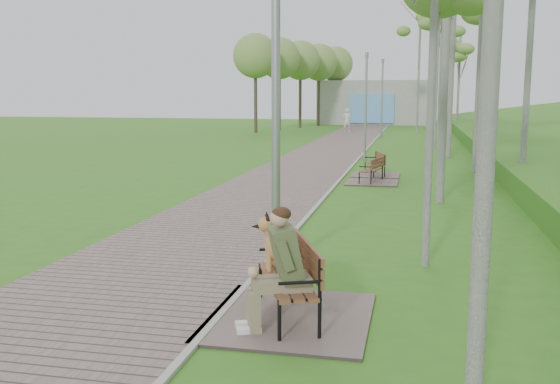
{
  "coord_description": "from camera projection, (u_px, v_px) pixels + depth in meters",
  "views": [
    {
      "loc": [
        2.38,
        -8.19,
        2.86
      ],
      "look_at": [
        0.22,
        1.79,
        1.24
      ],
      "focal_mm": 40.0,
      "sensor_mm": 36.0,
      "label": 1
    }
  ],
  "objects": [
    {
      "name": "birch_far_c",
      "position": [
        442.0,
        28.0,
        42.76
      ],
      "size": [
        2.84,
        2.84,
        9.29
      ],
      "color": "silver",
      "rests_on": "ground"
    },
    {
      "name": "walkway",
      "position": [
        327.0,
        153.0,
        29.97
      ],
      "size": [
        3.5,
        67.0,
        0.04
      ],
      "primitive_type": "cube",
      "color": "#6A5A56",
      "rests_on": "ground"
    },
    {
      "name": "bench_main",
      "position": [
        282.0,
        282.0,
        7.88
      ],
      "size": [
        2.03,
        2.25,
        1.77
      ],
      "color": "#6A5A56",
      "rests_on": "ground"
    },
    {
      "name": "pedestrian_near",
      "position": [
        347.0,
        120.0,
        45.49
      ],
      "size": [
        0.73,
        0.57,
        1.76
      ],
      "primitive_type": "imported",
      "rotation": [
        0.0,
        0.0,
        3.39
      ],
      "color": "silver",
      "rests_on": "ground"
    },
    {
      "name": "kerb",
      "position": [
        363.0,
        153.0,
        29.6
      ],
      "size": [
        0.1,
        67.0,
        0.05
      ],
      "primitive_type": "cube",
      "color": "#999993",
      "rests_on": "ground"
    },
    {
      "name": "building_north",
      "position": [
        374.0,
        102.0,
        58.05
      ],
      "size": [
        10.0,
        5.2,
        4.0
      ],
      "color": "#9E9E99",
      "rests_on": "ground"
    },
    {
      "name": "birch_distant_a",
      "position": [
        420.0,
        21.0,
        44.38
      ],
      "size": [
        2.53,
        2.53,
        10.07
      ],
      "color": "silver",
      "rests_on": "ground"
    },
    {
      "name": "bench_second",
      "position": [
        371.0,
        177.0,
        20.1
      ],
      "size": [
        1.64,
        1.83,
        1.01
      ],
      "color": "#6A5A56",
      "rests_on": "ground"
    },
    {
      "name": "lamp_post_near",
      "position": [
        276.0,
        99.0,
        9.66
      ],
      "size": [
        0.23,
        0.23,
        5.92
      ],
      "color": "gray",
      "rests_on": "ground"
    },
    {
      "name": "ground",
      "position": [
        238.0,
        297.0,
        8.85
      ],
      "size": [
        120.0,
        120.0,
        0.0
      ],
      "primitive_type": "plane",
      "color": "#366E21",
      "rests_on": "ground"
    },
    {
      "name": "bench_third",
      "position": [
        375.0,
        171.0,
        21.74
      ],
      "size": [
        1.64,
        1.82,
        1.01
      ],
      "color": "#6A5A56",
      "rests_on": "ground"
    },
    {
      "name": "birch_distant_b",
      "position": [
        460.0,
        52.0,
        47.11
      ],
      "size": [
        2.41,
        2.41,
        7.55
      ],
      "color": "silver",
      "rests_on": "ground"
    },
    {
      "name": "lamp_post_second",
      "position": [
        366.0,
        111.0,
        26.24
      ],
      "size": [
        0.18,
        0.18,
        4.53
      ],
      "color": "gray",
      "rests_on": "ground"
    },
    {
      "name": "lamp_post_third",
      "position": [
        382.0,
        101.0,
        40.41
      ],
      "size": [
        0.19,
        0.19,
        5.04
      ],
      "color": "gray",
      "rests_on": "ground"
    },
    {
      "name": "birch_far_b",
      "position": [
        439.0,
        11.0,
        30.45
      ],
      "size": [
        2.33,
        2.33,
        8.71
      ],
      "color": "silver",
      "rests_on": "ground"
    }
  ]
}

